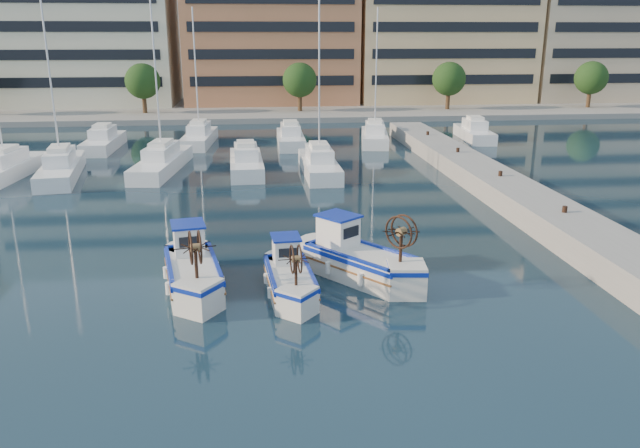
# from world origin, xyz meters

# --- Properties ---
(ground) EXTENTS (300.00, 300.00, 0.00)m
(ground) POSITION_xyz_m (0.00, 0.00, 0.00)
(ground) COLOR #1A3243
(ground) RESTS_ON ground
(quay) EXTENTS (3.00, 60.00, 1.20)m
(quay) POSITION_xyz_m (13.00, 8.00, 0.60)
(quay) COLOR gray
(quay) RESTS_ON ground
(waterfront) EXTENTS (180.00, 40.00, 25.60)m
(waterfront) POSITION_xyz_m (9.23, 65.04, 11.10)
(waterfront) COLOR gray
(waterfront) RESTS_ON ground
(yacht_marina) EXTENTS (39.82, 21.81, 11.50)m
(yacht_marina) POSITION_xyz_m (-3.89, 27.50, 0.53)
(yacht_marina) COLOR white
(yacht_marina) RESTS_ON ground
(fishing_boat_a) EXTENTS (2.63, 4.75, 2.88)m
(fishing_boat_a) POSITION_xyz_m (-4.05, 1.42, 0.79)
(fishing_boat_a) COLOR silver
(fishing_boat_a) RESTS_ON ground
(fishing_boat_b) EXTENTS (1.89, 4.01, 2.46)m
(fishing_boat_b) POSITION_xyz_m (-0.42, 0.55, 0.68)
(fishing_boat_b) COLOR silver
(fishing_boat_b) RESTS_ON ground
(fishing_boat_c) EXTENTS (4.41, 4.83, 3.02)m
(fishing_boat_c) POSITION_xyz_m (2.39, 1.79, 0.83)
(fishing_boat_c) COLOR silver
(fishing_boat_c) RESTS_ON ground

